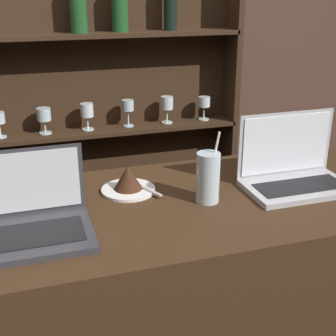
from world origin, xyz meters
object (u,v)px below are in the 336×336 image
Objects in this scene: water_glass at (208,177)px; laptop_far at (293,170)px; laptop_near at (28,218)px; cake_plate at (128,182)px.

laptop_far is at bearing 4.61° from water_glass.
laptop_far is at bearing 4.34° from laptop_near.
laptop_far is at bearing -12.64° from cake_plate.
laptop_far is 0.31m from water_glass.
laptop_near is 0.84m from laptop_far.
water_glass is (0.53, 0.04, 0.04)m from laptop_near.
laptop_near is 1.48× the size of water_glass.
laptop_near is at bearing -175.82° from water_glass.
cake_plate is 0.81× the size of water_glass.
laptop_far reaches higher than cake_plate.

